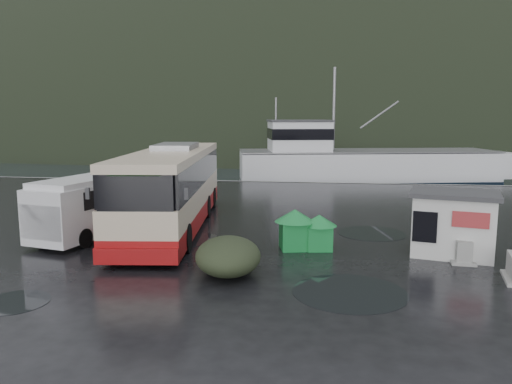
# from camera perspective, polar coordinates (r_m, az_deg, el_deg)

# --- Properties ---
(ground) EXTENTS (160.00, 160.00, 0.00)m
(ground) POSITION_cam_1_polar(r_m,az_deg,el_deg) (19.44, 0.36, -6.62)
(ground) COLOR black
(ground) RESTS_ON ground
(harbor_water) EXTENTS (300.00, 180.00, 0.02)m
(harbor_water) POSITION_cam_1_polar(r_m,az_deg,el_deg) (128.73, 6.53, 6.39)
(harbor_water) COLOR black
(harbor_water) RESTS_ON ground
(quay_edge) EXTENTS (160.00, 0.60, 1.50)m
(quay_edge) POSITION_cam_1_polar(r_m,az_deg,el_deg) (39.02, 4.04, 1.13)
(quay_edge) COLOR #999993
(quay_edge) RESTS_ON ground
(headland) EXTENTS (780.00, 540.00, 570.00)m
(headland) POSITION_cam_1_polar(r_m,az_deg,el_deg) (268.76, 9.25, 7.53)
(headland) COLOR black
(headland) RESTS_ON ground
(coach_bus) EXTENTS (4.84, 13.84, 3.84)m
(coach_bus) POSITION_cam_1_polar(r_m,az_deg,el_deg) (23.74, -9.42, -3.91)
(coach_bus) COLOR beige
(coach_bus) RESTS_ON ground
(white_van) EXTENTS (3.52, 6.58, 2.62)m
(white_van) POSITION_cam_1_polar(r_m,az_deg,el_deg) (22.80, -17.88, -4.75)
(white_van) COLOR silver
(white_van) RESTS_ON ground
(waste_bin_left) EXTENTS (1.12, 1.12, 1.37)m
(waste_bin_left) POSITION_cam_1_polar(r_m,az_deg,el_deg) (19.66, 7.18, -6.51)
(waste_bin_left) COLOR #178137
(waste_bin_left) RESTS_ON ground
(waste_bin_right) EXTENTS (1.34, 1.34, 1.57)m
(waste_bin_right) POSITION_cam_1_polar(r_m,az_deg,el_deg) (19.65, 4.42, -6.48)
(waste_bin_right) COLOR #178137
(waste_bin_right) RESTS_ON ground
(dome_tent) EXTENTS (2.65, 3.35, 1.18)m
(dome_tent) POSITION_cam_1_polar(r_m,az_deg,el_deg) (16.68, -3.19, -9.26)
(dome_tent) COLOR #29321E
(dome_tent) RESTS_ON ground
(ticket_kiosk) EXTENTS (3.55, 3.02, 2.40)m
(ticket_kiosk) POSITION_cam_1_polar(r_m,az_deg,el_deg) (20.13, 21.41, -6.70)
(ticket_kiosk) COLOR silver
(ticket_kiosk) RESTS_ON ground
(jersey_barrier_b) EXTENTS (0.98, 1.72, 0.83)m
(jersey_barrier_b) POSITION_cam_1_polar(r_m,az_deg,el_deg) (19.58, 22.33, -7.19)
(jersey_barrier_b) COLOR #999993
(jersey_barrier_b) RESTS_ON ground
(fishing_trawler) EXTENTS (27.75, 11.26, 10.84)m
(fishing_trawler) POSITION_cam_1_polar(r_m,az_deg,el_deg) (46.76, 12.47, 2.21)
(fishing_trawler) COLOR silver
(fishing_trawler) RESTS_ON ground
(puddles) EXTENTS (13.17, 12.16, 0.01)m
(puddles) POSITION_cam_1_polar(r_m,az_deg,el_deg) (18.14, 3.68, -7.76)
(puddles) COLOR black
(puddles) RESTS_ON ground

